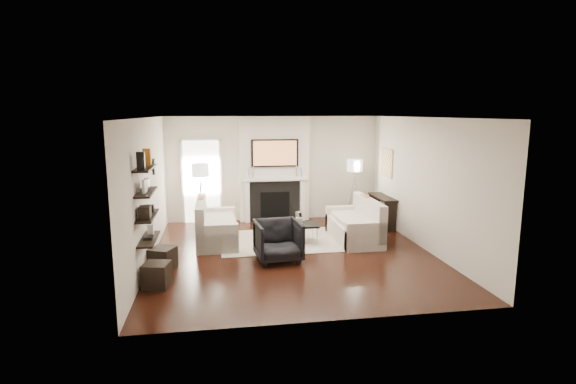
{
  "coord_description": "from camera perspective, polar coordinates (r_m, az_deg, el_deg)",
  "views": [
    {
      "loc": [
        -1.46,
        -8.54,
        2.8
      ],
      "look_at": [
        0.0,
        0.6,
        1.15
      ],
      "focal_mm": 28.0,
      "sensor_mm": 36.0,
      "label": 1
    }
  ],
  "objects": [
    {
      "name": "coffee_leg_sw",
      "position": [
        9.87,
        -2.56,
        -5.24
      ],
      "size": [
        0.02,
        0.02,
        0.38
      ],
      "primitive_type": "cylinder",
      "color": "silver",
      "rests_on": "floor"
    },
    {
      "name": "loveseat_right_arm_s",
      "position": [
        10.81,
        7.08,
        -3.34
      ],
      "size": [
        0.85,
        0.18,
        0.6
      ],
      "primitive_type": "cube",
      "color": "beige",
      "rests_on": "floor"
    },
    {
      "name": "decor_frame_b",
      "position": [
        7.89,
        -17.42,
        0.95
      ],
      "size": [
        0.04,
        0.22,
        0.18
      ],
      "primitive_type": "cube",
      "color": "black",
      "rests_on": "shelf_upper"
    },
    {
      "name": "loveseat_right_arm_n",
      "position": [
        9.32,
        9.84,
        -5.61
      ],
      "size": [
        0.85,
        0.18,
        0.6
      ],
      "primitive_type": "cube",
      "color": "beige",
      "rests_on": "floor"
    },
    {
      "name": "copper_bowl",
      "position": [
        9.62,
        -0.94,
        -4.06
      ],
      "size": [
        0.32,
        0.32,
        0.05
      ],
      "primitive_type": "cylinder",
      "color": "#CF6122",
      "rests_on": "coffee_table"
    },
    {
      "name": "loveseat_left_arm_n",
      "position": [
        9.13,
        -8.97,
        -5.91
      ],
      "size": [
        0.85,
        0.18,
        0.6
      ],
      "primitive_type": "cube",
      "color": "beige",
      "rests_on": "floor"
    },
    {
      "name": "pillow_right_charcoal",
      "position": [
        9.79,
        10.81,
        -2.34
      ],
      "size": [
        0.1,
        0.4,
        0.4
      ],
      "primitive_type": "cube",
      "color": "black",
      "rests_on": "loveseat_right_cushion"
    },
    {
      "name": "console_top",
      "position": [
        11.34,
        11.91,
        -0.63
      ],
      "size": [
        0.35,
        1.2,
        0.04
      ],
      "primitive_type": "cube",
      "color": "black",
      "rests_on": "floor"
    },
    {
      "name": "lamp_left_leg_c",
      "position": [
        10.87,
        -11.23,
        -1.77
      ],
      "size": [
        0.14,
        0.22,
        1.23
      ],
      "primitive_type": "cylinder",
      "rotation": [
        0.18,
        0.0,
        2.62
      ],
      "color": "silver",
      "rests_on": "floor"
    },
    {
      "name": "candlestick_r_tall",
      "position": [
        11.52,
        1.06,
        2.64
      ],
      "size": [
        0.04,
        0.04,
        0.3
      ],
      "primitive_type": "cylinder",
      "color": "silver",
      "rests_on": "mantel_shelf"
    },
    {
      "name": "decor_books",
      "position": [
        7.85,
        -17.32,
        -5.55
      ],
      "size": [
        0.14,
        0.2,
        0.05
      ],
      "primitive_type": "cube",
      "color": "black",
      "rests_on": "shelf_bottom"
    },
    {
      "name": "coffee_leg_nw",
      "position": [
        9.45,
        -2.25,
        -5.94
      ],
      "size": [
        0.02,
        0.02,
        0.38
      ],
      "primitive_type": "cylinder",
      "color": "silver",
      "rests_on": "floor"
    },
    {
      "name": "pillow_left_charcoal",
      "position": [
        9.53,
        -11.07,
        -2.69
      ],
      "size": [
        0.1,
        0.4,
        0.4
      ],
      "primitive_type": "cube",
      "color": "black",
      "rests_on": "loveseat_left_cushion"
    },
    {
      "name": "decor_wine_rack",
      "position": [
        7.55,
        -17.72,
        -2.48
      ],
      "size": [
        0.18,
        0.25,
        0.2
      ],
      "primitive_type": "cube",
      "color": "black",
      "rests_on": "shelf_lower"
    },
    {
      "name": "pillow_right_orange",
      "position": [
        10.34,
        9.69,
        -1.59
      ],
      "size": [
        0.1,
        0.42,
        0.42
      ],
      "primitive_type": "cube",
      "color": "#B56316",
      "rests_on": "loveseat_right_cushion"
    },
    {
      "name": "fireplace_surround",
      "position": [
        11.6,
        -1.66,
        -1.23
      ],
      "size": [
        1.3,
        0.02,
        1.04
      ],
      "primitive_type": "cube",
      "color": "black",
      "rests_on": "floor"
    },
    {
      "name": "lamp_right_post",
      "position": [
        11.82,
        8.37,
        -0.73
      ],
      "size": [
        0.02,
        0.02,
        1.2
      ],
      "primitive_type": "cylinder",
      "color": "silver",
      "rests_on": "floor"
    },
    {
      "name": "loveseat_left_base",
      "position": [
        9.94,
        -8.98,
        -5.13
      ],
      "size": [
        0.85,
        1.8,
        0.42
      ],
      "primitive_type": "cube",
      "color": "beige",
      "rests_on": "floor"
    },
    {
      "name": "clock_face",
      "position": [
        9.59,
        -16.5,
        3.1
      ],
      "size": [
        0.01,
        0.29,
        0.29
      ],
      "primitive_type": "cylinder",
      "rotation": [
        0.0,
        1.57,
        0.0
      ],
      "color": "white",
      "rests_on": "clock_rim"
    },
    {
      "name": "loveseat_left_back",
      "position": [
        9.87,
        -10.98,
        -3.41
      ],
      "size": [
        0.18,
        1.8,
        0.8
      ],
      "primitive_type": "cube",
      "color": "beige",
      "rests_on": "floor"
    },
    {
      "name": "firebox",
      "position": [
        11.61,
        -1.66,
        -1.58
      ],
      "size": [
        0.75,
        0.02,
        0.65
      ],
      "primitive_type": "cube",
      "color": "black",
      "rests_on": "floor"
    },
    {
      "name": "coffee_table",
      "position": [
        9.67,
        0.53,
        -4.26
      ],
      "size": [
        1.1,
        0.55,
        0.04
      ],
      "primitive_type": "cube",
      "color": "black",
      "rests_on": "floor"
    },
    {
      "name": "lamp_right_leg_c",
      "position": [
        11.71,
        8.25,
        -0.83
      ],
      "size": [
        0.14,
        0.22,
        1.23
      ],
      "primitive_type": "cylinder",
      "rotation": [
        0.18,
        0.0,
        2.62
      ],
      "color": "silver",
      "rests_on": "floor"
    },
    {
      "name": "loveseat_right_cushion",
      "position": [
        10.0,
        8.11,
        -3.47
      ],
      "size": [
        0.63,
        1.44,
        0.1
      ],
      "primitive_type": "cube",
      "color": "beige",
      "rests_on": "loveseat_right_base"
    },
    {
      "name": "chimney_breast",
      "position": [
        11.6,
        -1.77,
        2.92
      ],
      "size": [
        1.8,
        0.25,
        2.7
      ],
      "primitive_type": "cube",
      "color": "silver",
      "rests_on": "floor"
    },
    {
      "name": "loveseat_right_base",
      "position": [
        10.08,
        8.34,
        -4.89
      ],
      "size": [
        0.85,
        1.8,
        0.42
      ],
      "primitive_type": "cube",
      "color": "beige",
      "rests_on": "floor"
    },
    {
      "name": "tv_body",
      "position": [
        11.4,
        -1.68,
        4.97
      ],
      "size": [
        1.2,
        0.06,
        0.7
      ],
      "primitive_type": "cube",
      "color": "black",
      "rests_on": "chimney_breast"
    },
    {
      "name": "loveseat_left_cushion",
      "position": [
        9.87,
        -8.73,
        -3.66
      ],
      "size": [
        0.63,
        1.44,
        0.1
      ],
      "primitive_type": "cube",
      "color": "beige",
      "rests_on": "loveseat_left_base"
    },
    {
      "name": "candlestick_r_short",
      "position": [
        11.55,
        1.69,
        2.51
      ],
      "size": [
        0.04,
        0.04,
        0.24
      ],
      "primitive_type": "cylinder",
      "color": "silver",
      "rests_on": "mantel_shelf"
    },
    {
      "name": "door_trim_l",
      "position": [
        11.67,
        -13.24,
        1.21
      ],
      "size": [
        0.06,
        0.06,
        2.16
      ],
      "primitive_type": "cube",
      "color": "white",
      "rests_on": "floor"
    },
    {
      "name": "decor_box_small",
      "position": [
        8.04,
        -17.19,
        -2.0
      ],
      "size": [
        0.15,
        0.12,
        0.12
      ],
      "primitive_type": "cube",
      "color": "black",
      "rests_on": "shelf_lower"
    },
    {
      "name": "rug",
      "position": [
        9.94,
        -0.98,
        -6.21
      ],
      "size": [
        2.6,
        2.0,
        0.01
      ],
      "primitive_type": "cube",
      "color": "#B6A995",
      "rests_on": "floor"
    },
    {
      "name": "shelf_lower",
      "position": [
        7.82,
        -17.4,
        -2.92
      ],
      "size": [
        0.25,
        1.0,
        0.04
      ],
      "primitive_type": "cube",
      "color": "black",
      "rests_on": "wall_left"
    },
    {
      "name": "candlestick_l_short",
      "position": [
        11.37,
        -5.06,
        2.36
      ],
      "size": [
        0.04,
        0.04,
        0.24
      ],
      "primitive_type": "cylinder",
      "color": "silver",
      "rests_on": "mantel_shelf"
    },
    {
      "name": "mantel_pilaster_l",
      "position": [
        11.5,
        -5.21,
        -1.22
      ],
      "size": [
        0.12,
        0.08,
        1.1
      ],
      "primitive_type": "cube",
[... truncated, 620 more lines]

